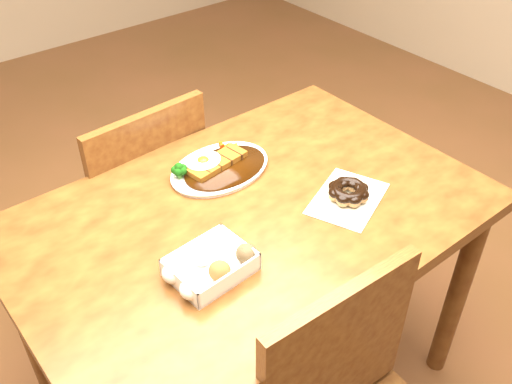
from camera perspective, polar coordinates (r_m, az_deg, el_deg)
ground at (r=2.02m, az=-0.38°, el=-18.49°), size 6.00×6.00×0.00m
table at (r=1.52m, az=-0.48°, el=-4.77°), size 1.20×0.80×0.75m
chair_far at (r=1.96m, az=-11.82°, el=-0.94°), size 0.44×0.44×0.87m
katsu_curry_plate at (r=1.58m, az=-3.85°, el=2.57°), size 0.31×0.23×0.06m
donut_box at (r=1.28m, az=-4.68°, el=-7.36°), size 0.21×0.15×0.05m
pon_de_ring at (r=1.50m, az=9.21°, el=-0.03°), size 0.27×0.23×0.04m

